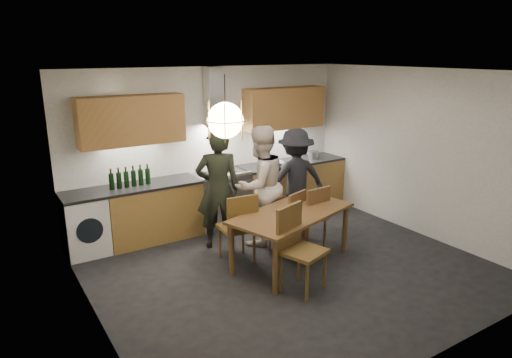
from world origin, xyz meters
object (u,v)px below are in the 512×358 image
person_left (218,189)px  stock_pot (313,155)px  chair_back_left (239,224)px  person_mid (260,186)px  mixing_bowl (274,164)px  chair_front (297,242)px  dining_table (292,218)px  wine_bottles (130,177)px  person_right (295,179)px

person_left → stock_pot: size_ratio=9.36×
chair_back_left → person_left: size_ratio=0.56×
person_mid → mixing_bowl: bearing=-143.9°
chair_back_left → stock_pot: size_ratio=5.20×
mixing_bowl → stock_pot: size_ratio=1.69×
chair_front → person_left: bearing=79.7°
dining_table → stock_pot: size_ratio=10.16×
chair_back_left → wine_bottles: (-1.03, 1.43, 0.48)m
dining_table → mixing_bowl: (0.89, 1.73, 0.28)m
dining_table → stock_pot: (1.82, 1.79, 0.31)m
dining_table → person_right: person_right is taller
chair_back_left → wine_bottles: 1.83m
person_mid → person_left: bearing=-28.1°
chair_back_left → person_mid: 0.82m
chair_front → stock_pot: chair_front is taller
chair_front → mixing_bowl: size_ratio=3.26×
person_right → mixing_bowl: (0.03, 0.65, 0.12)m
chair_front → person_left: (-0.21, 1.62, 0.29)m
stock_pot → chair_back_left: bearing=-150.0°
chair_front → dining_table: bearing=40.3°
person_mid → wine_bottles: 1.92m
chair_back_left → mixing_bowl: (1.49, 1.33, 0.37)m
mixing_bowl → wine_bottles: 2.52m
chair_front → mixing_bowl: 2.66m
dining_table → stock_pot: 2.57m
person_left → chair_back_left: bearing=111.3°
person_left → wine_bottles: person_left is taller
person_left → stock_pot: 2.51m
person_left → stock_pot: bearing=-139.6°
wine_bottles → stock_pot: bearing=-0.6°
stock_pot → person_mid: bearing=-152.1°
dining_table → wine_bottles: wine_bottles is taller
chair_front → stock_pot: 3.25m
dining_table → chair_front: 0.70m
person_left → stock_pot: person_left is taller
dining_table → mixing_bowl: 1.97m
person_right → wine_bottles: 2.61m
chair_back_left → mixing_bowl: size_ratio=3.07×
chair_back_left → person_left: person_left is taller
person_right → person_mid: bearing=30.0°
person_left → person_right: bearing=-155.1°
chair_back_left → dining_table: bearing=152.0°
chair_front → person_right: bearing=35.9°
dining_table → chair_back_left: size_ratio=1.95×
chair_front → mixing_bowl: bearing=43.8°
stock_pot → person_left: bearing=-162.5°
dining_table → stock_pot: stock_pot is taller
person_left → person_right: (1.45, 0.05, -0.07)m
dining_table → wine_bottles: (-1.62, 1.83, 0.39)m
chair_front → person_right: person_right is taller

